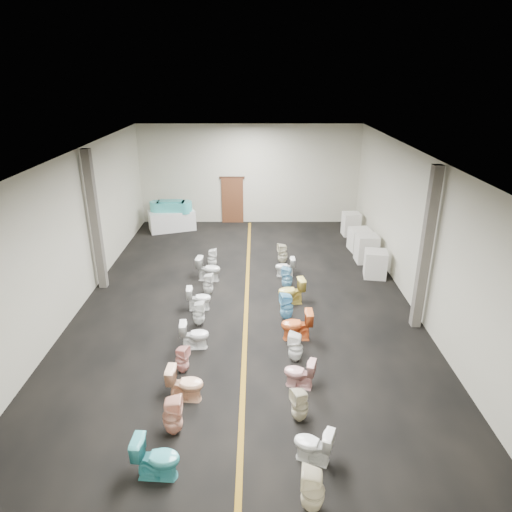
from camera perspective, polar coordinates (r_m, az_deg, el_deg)
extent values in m
plane|color=black|center=(14.27, -1.18, -5.54)|extent=(16.00, 16.00, 0.00)
plane|color=black|center=(12.82, -1.34, 12.59)|extent=(16.00, 16.00, 0.00)
plane|color=#B8B59D|center=(21.10, -0.81, 10.14)|extent=(10.00, 0.00, 10.00)
plane|color=#B8B59D|center=(6.37, -2.83, -21.13)|extent=(10.00, 0.00, 10.00)
plane|color=#B8B59D|center=(14.38, -21.63, 2.82)|extent=(0.00, 16.00, 16.00)
plane|color=#B8B59D|center=(14.17, 19.42, 2.86)|extent=(0.00, 16.00, 16.00)
cube|color=#835B13|center=(14.26, -1.18, -5.53)|extent=(0.12, 15.60, 0.01)
cube|color=#562D19|center=(21.34, -2.96, 6.94)|extent=(1.00, 0.10, 2.10)
cube|color=#331C11|center=(21.10, -3.01, 9.75)|extent=(1.15, 0.08, 0.10)
cube|color=#59544C|center=(15.18, -19.46, 4.09)|extent=(0.25, 0.25, 4.50)
cube|color=#59544C|center=(12.76, 20.44, 0.65)|extent=(0.25, 0.25, 4.50)
cube|color=silver|center=(20.77, -10.45, 4.41)|extent=(2.19, 1.59, 0.88)
cube|color=#3EB3B1|center=(20.60, -10.57, 6.03)|extent=(1.20, 0.66, 0.50)
cylinder|color=#3EB3B1|center=(20.72, -12.21, 6.00)|extent=(0.66, 0.66, 0.50)
cylinder|color=#3EB3B1|center=(20.50, -8.91, 6.06)|extent=(0.66, 0.66, 0.50)
cube|color=teal|center=(20.55, -10.61, 6.57)|extent=(1.00, 0.46, 0.20)
cube|color=beige|center=(16.20, 14.69, -0.97)|extent=(0.83, 0.83, 0.94)
cube|color=beige|center=(17.41, 13.65, 0.94)|extent=(0.78, 0.78, 1.04)
cube|color=silver|center=(18.51, 12.83, 2.02)|extent=(0.88, 0.88, 0.88)
cube|color=silver|center=(20.16, 11.78, 3.93)|extent=(0.73, 0.73, 0.99)
imported|color=#3EADB3|center=(8.79, -12.30, -23.42)|extent=(0.83, 0.51, 0.82)
imported|color=#F4B095|center=(9.49, -10.39, -19.03)|extent=(0.41, 0.40, 0.85)
imported|color=#FEC39A|center=(10.26, -8.82, -15.48)|extent=(0.81, 0.49, 0.80)
imported|color=#EDA59D|center=(11.09, -9.22, -12.63)|extent=(0.41, 0.41, 0.70)
imported|color=white|center=(11.91, -7.69, -9.73)|extent=(0.76, 0.47, 0.75)
imported|color=white|center=(12.87, -7.18, -7.14)|extent=(0.36, 0.35, 0.73)
imported|color=white|center=(13.70, -7.15, -5.25)|extent=(0.74, 0.46, 0.72)
imported|color=white|center=(14.55, -6.02, -3.51)|extent=(0.39, 0.38, 0.72)
imported|color=silver|center=(15.51, -5.94, -1.60)|extent=(0.87, 0.57, 0.83)
imported|color=white|center=(16.51, -5.51, -0.28)|extent=(0.34, 0.33, 0.72)
imported|color=beige|center=(8.21, 7.12, -27.05)|extent=(0.44, 0.44, 0.85)
imported|color=white|center=(8.96, 7.14, -22.36)|extent=(0.82, 0.65, 0.73)
imported|color=beige|center=(9.70, 5.51, -18.04)|extent=(0.45, 0.45, 0.76)
imported|color=#DEA09D|center=(10.56, 5.44, -14.35)|extent=(0.79, 0.59, 0.72)
imported|color=white|center=(11.35, 4.98, -11.27)|extent=(0.43, 0.43, 0.78)
imported|color=orange|center=(12.18, 5.10, -8.57)|extent=(0.83, 0.48, 0.84)
imported|color=#6EC0E9|center=(13.06, 3.86, -6.31)|extent=(0.44, 0.44, 0.83)
imported|color=#DBC152|center=(13.92, 4.43, -4.44)|extent=(0.87, 0.59, 0.82)
imported|color=#77BADE|center=(14.87, 3.91, -2.74)|extent=(0.44, 0.44, 0.77)
imported|color=white|center=(15.79, 3.65, -1.36)|extent=(0.68, 0.39, 0.68)
imported|color=beige|center=(16.77, 3.35, 0.27)|extent=(0.43, 0.43, 0.79)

